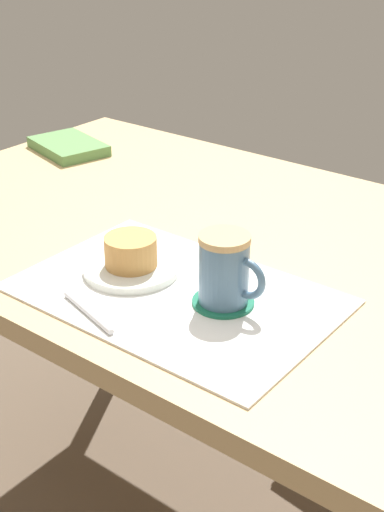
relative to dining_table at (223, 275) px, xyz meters
name	(u,v)px	position (x,y,z in m)	size (l,w,h in m)	color
dining_table	(223,275)	(0.00, 0.00, 0.00)	(1.37, 0.81, 0.76)	tan
placemat	(176,294)	(0.06, -0.21, 0.08)	(0.47, 0.31, 0.00)	white
pastry_plate	(132,268)	(-0.04, -0.20, 0.09)	(0.15, 0.15, 0.01)	silver
pastry	(131,251)	(-0.04, -0.20, 0.12)	(0.08, 0.08, 0.05)	tan
coffee_coaster	(223,302)	(0.13, -0.19, 0.08)	(0.09, 0.09, 0.01)	#196B4C
coffee_mug	(225,269)	(0.14, -0.19, 0.14)	(0.11, 0.07, 0.11)	slate
teaspoon	(90,313)	(0.00, -0.33, 0.08)	(0.01, 0.01, 0.13)	silver
small_book	(68,146)	(-0.55, 0.15, 0.09)	(0.18, 0.12, 0.02)	#598C4C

